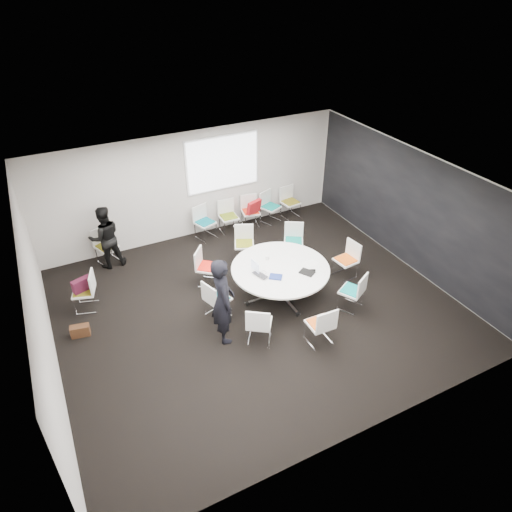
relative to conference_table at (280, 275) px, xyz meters
name	(u,v)px	position (x,y,z in m)	size (l,w,h in m)	color
room_shell	(260,250)	(-0.55, -0.13, 0.87)	(8.08, 7.08, 2.88)	black
conference_table	(280,275)	(0.00, 0.00, 0.00)	(2.10, 2.10, 0.73)	silver
projection_screen	(223,163)	(0.15, 3.33, 1.32)	(1.90, 0.03, 1.35)	white
chair_ring_a	(345,266)	(1.70, -0.07, -0.25)	(0.50, 0.51, 0.88)	silver
chair_ring_b	(293,247)	(1.04, 1.18, -0.25)	(0.62, 0.62, 0.88)	silver
chair_ring_c	(244,250)	(-0.08, 1.62, -0.25)	(0.60, 0.60, 0.88)	silver
chair_ring_d	(208,273)	(-1.25, 1.11, -0.25)	(0.64, 0.64, 0.88)	silver
chair_ring_e	(217,305)	(-1.49, -0.03, -0.25)	(0.57, 0.57, 0.88)	silver
chair_ring_f	(259,330)	(-1.06, -1.08, -0.25)	(0.63, 0.63, 0.88)	silver
chair_ring_g	(320,331)	(-0.03, -1.63, -0.25)	(0.47, 0.46, 0.88)	silver
chair_ring_h	(351,297)	(1.13, -1.07, -0.25)	(0.62, 0.61, 0.88)	silver
chair_back_a	(205,228)	(-0.55, 3.04, -0.25)	(0.58, 0.57, 0.88)	silver
chair_back_b	(229,222)	(0.13, 3.04, -0.25)	(0.48, 0.47, 0.88)	silver
chair_back_c	(251,217)	(0.78, 3.04, -0.25)	(0.54, 0.53, 0.88)	silver
chair_back_d	(270,212)	(1.40, 3.03, -0.25)	(0.60, 0.59, 0.88)	silver
chair_back_e	(290,208)	(2.04, 3.04, -0.25)	(0.51, 0.50, 0.88)	silver
chair_spare_left	(86,298)	(-3.86, 1.44, -0.25)	(0.56, 0.57, 0.88)	silver
chair_person_back	(107,252)	(-3.09, 3.02, -0.25)	(0.59, 0.58, 0.88)	silver
person_main	(223,301)	(-1.62, -0.67, 0.38)	(0.66, 0.43, 1.82)	black
person_back	(105,237)	(-3.09, 2.86, 0.25)	(0.76, 0.59, 1.56)	black
laptop	(262,274)	(-0.47, -0.05, 0.22)	(0.36, 0.23, 0.03)	#333338
laptop_lid	(255,266)	(-0.54, 0.14, 0.33)	(0.30, 0.02, 0.22)	silver
notebook_black	(307,272)	(0.41, -0.41, 0.21)	(0.22, 0.30, 0.02)	black
tablet_folio	(276,277)	(-0.26, -0.26, 0.22)	(0.26, 0.20, 0.03)	navy
papers_right	(292,254)	(0.50, 0.35, 0.21)	(0.30, 0.21, 0.00)	silver
papers_front	(311,263)	(0.67, -0.14, 0.21)	(0.30, 0.21, 0.00)	white
cup	(268,258)	(-0.10, 0.40, 0.25)	(0.08, 0.08, 0.09)	white
phone	(312,270)	(0.55, -0.39, 0.21)	(0.14, 0.07, 0.01)	black
maroon_bag	(82,285)	(-3.87, 1.45, 0.09)	(0.40, 0.14, 0.28)	#461226
brown_bag	(80,331)	(-4.14, 0.64, -0.41)	(0.36, 0.16, 0.24)	#402514
red_jacket	(254,207)	(0.78, 2.81, 0.17)	(0.44, 0.10, 0.35)	#A91419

